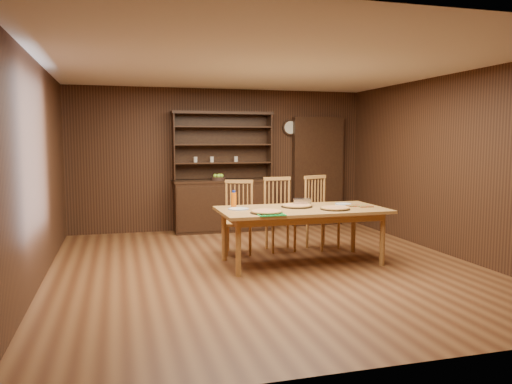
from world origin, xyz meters
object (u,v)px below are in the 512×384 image
object	(u,v)px
dining_table	(302,213)
chair_center	(279,211)
chair_left	(239,214)
juice_bottle	(234,199)
china_hutch	(224,199)
chair_right	(319,210)

from	to	relation	value
dining_table	chair_center	world-z (taller)	chair_center
chair_left	juice_bottle	bearing A→B (deg)	-94.89
china_hutch	juice_bottle	bearing A→B (deg)	-98.38
chair_left	chair_center	bearing A→B (deg)	19.53
chair_center	juice_bottle	distance (m)	1.03
dining_table	chair_left	world-z (taller)	chair_left
chair_right	chair_left	bearing A→B (deg)	159.09
china_hutch	juice_bottle	xyz separation A→B (m)	(-0.34, -2.31, 0.26)
chair_right	chair_center	bearing A→B (deg)	155.74
chair_left	dining_table	bearing A→B (deg)	-36.42
china_hutch	chair_right	world-z (taller)	china_hutch
china_hutch	chair_left	world-z (taller)	china_hutch
dining_table	chair_left	distance (m)	1.09
chair_center	chair_right	distance (m)	0.65
dining_table	juice_bottle	distance (m)	0.94
china_hutch	chair_left	distance (m)	1.81
china_hutch	chair_center	xyz separation A→B (m)	(0.49, -1.76, -0.01)
chair_center	china_hutch	bearing A→B (deg)	105.54
chair_right	juice_bottle	xyz separation A→B (m)	(-1.47, -0.52, 0.26)
dining_table	chair_left	bearing A→B (deg)	127.69
chair_left	juice_bottle	xyz separation A→B (m)	(-0.19, -0.51, 0.29)
chair_left	chair_right	bearing A→B (deg)	16.14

